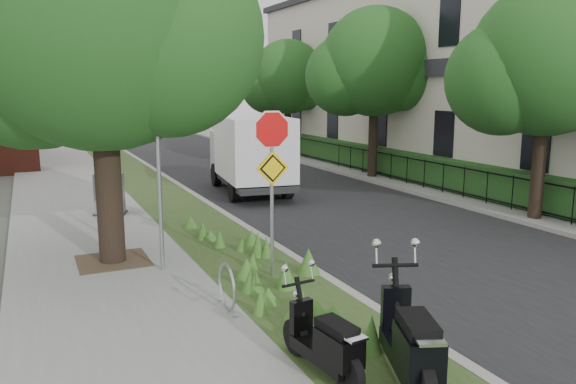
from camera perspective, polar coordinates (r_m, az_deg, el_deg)
name	(u,v)px	position (r m, az deg, el deg)	size (l,w,h in m)	color
ground	(352,281)	(10.86, 6.56, -8.93)	(120.00, 120.00, 0.00)	#4C5147
sidewalk_near	(73,201)	(19.07, -21.02, -0.87)	(3.50, 60.00, 0.12)	gray
verge	(159,194)	(19.43, -12.93, -0.23)	(2.00, 60.00, 0.12)	#2D421C
kerb_near	(188,192)	(19.65, -10.08, 0.02)	(0.20, 60.00, 0.13)	#9E9991
road	(281,186)	(20.81, -0.73, 0.60)	(7.00, 60.00, 0.01)	black
kerb_far	(361,178)	(22.44, 7.45, 1.40)	(0.20, 60.00, 0.13)	#9E9991
footpath_far	(397,176)	(23.39, 10.98, 1.65)	(3.20, 60.00, 0.12)	gray
street_tree_main	(94,24)	(11.70, -19.09, 15.86)	(6.21, 5.54, 7.66)	black
bare_post	(159,168)	(10.83, -13.00, 2.38)	(0.08, 0.08, 4.00)	#A5A8AD
bike_hoop	(227,287)	(9.09, -6.22, -9.54)	(0.06, 0.78, 0.77)	#A5A8AD
sign_assembly	(272,160)	(10.19, -1.63, 3.32)	(0.94, 0.08, 3.22)	#A5A8AD
fence_far	(377,162)	(22.74, 8.98, 3.01)	(0.04, 24.00, 1.00)	black
hedge_far	(391,161)	(23.13, 10.43, 3.10)	(1.00, 24.00, 1.10)	#1C4117
terrace_houses	(465,74)	(25.20, 17.52, 11.34)	(7.40, 26.40, 8.20)	beige
far_tree_a	(544,67)	(16.37, 24.53, 11.46)	(4.60, 4.10, 6.22)	black
far_tree_b	(373,68)	(22.45, 8.62, 12.39)	(4.83, 4.31, 6.56)	black
far_tree_c	(287,81)	(29.46, -0.15, 11.25)	(4.37, 3.89, 5.93)	black
scooter_near	(329,349)	(7.06, 4.20, -15.64)	(0.45, 1.63, 0.78)	black
scooter_far	(412,352)	(6.94, 12.47, -15.55)	(0.92, 1.93, 0.96)	black
box_truck	(251,151)	(19.29, -3.83, 4.21)	(2.58, 5.22, 2.27)	#262628
utility_cabinet	(110,195)	(16.42, -17.67, -0.25)	(1.00, 0.81, 1.15)	#262628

